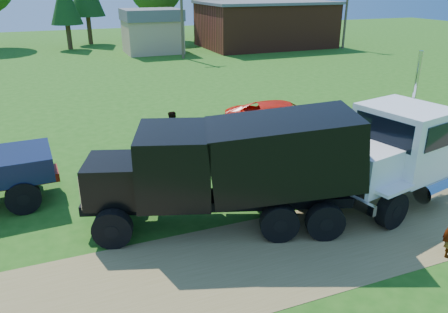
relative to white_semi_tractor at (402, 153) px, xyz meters
name	(u,v)px	position (x,y,z in m)	size (l,w,h in m)	color
ground	(328,242)	(-4.05, -1.62, -1.77)	(140.00, 140.00, 0.00)	#1F5612
dirt_track	(328,242)	(-4.05, -1.62, -1.76)	(120.00, 4.20, 0.01)	olive
white_semi_tractor	(402,153)	(0.00, 0.00, 0.00)	(8.78, 4.48, 5.18)	black
black_dump_truck	(232,165)	(-6.34, 0.57, 0.31)	(8.88, 5.07, 3.78)	black
orange_pickup	(285,119)	(-0.27, 7.90, -0.91)	(2.85, 6.19, 1.72)	red
spectator_b	(172,131)	(-6.36, 7.78, -0.81)	(0.93, 0.72, 1.91)	#999999
brick_building	(265,24)	(13.95, 38.38, 0.89)	(15.40, 10.40, 5.30)	brown
tan_shed	(152,30)	(-0.05, 38.38, 0.65)	(6.20, 5.40, 4.70)	tan
utility_poles	(182,11)	(1.95, 33.38, 2.94)	(42.20, 0.28, 9.00)	#4E3C2C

